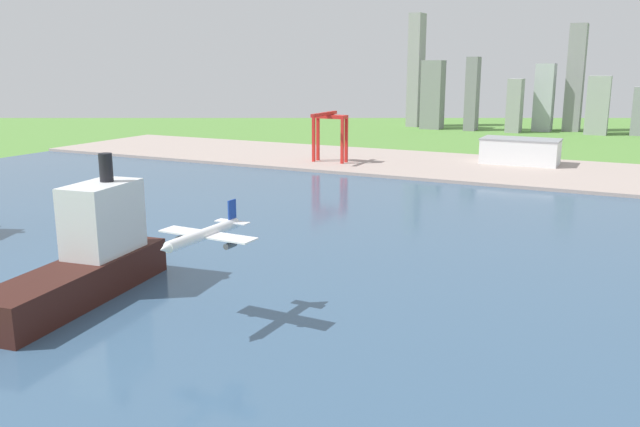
% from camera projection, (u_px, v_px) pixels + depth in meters
% --- Properties ---
extents(ground_plane, '(2400.00, 2400.00, 0.00)m').
position_uv_depth(ground_plane, '(446.00, 226.00, 335.18)').
color(ground_plane, '#578B3C').
extents(water_bay, '(840.00, 360.00, 0.15)m').
position_uv_depth(water_bay, '(408.00, 256.00, 282.72)').
color(water_bay, '#385675').
rests_on(water_bay, ground).
extents(industrial_pier, '(840.00, 140.00, 2.50)m').
position_uv_depth(industrial_pier, '(514.00, 171.00, 500.95)').
color(industrial_pier, '#A9978E').
rests_on(industrial_pier, ground).
extents(airplane_landing, '(33.45, 37.48, 11.56)m').
position_uv_depth(airplane_landing, '(204.00, 235.00, 202.37)').
color(airplane_landing, white).
extents(cargo_ship, '(30.88, 83.36, 49.55)m').
position_uv_depth(cargo_ship, '(88.00, 257.00, 232.10)').
color(cargo_ship, '#381914').
rests_on(cargo_ship, water_bay).
extents(port_crane_red, '(28.18, 42.98, 41.12)m').
position_uv_depth(port_crane_red, '(329.00, 125.00, 528.45)').
color(port_crane_red, red).
rests_on(port_crane_red, industrial_pier).
extents(warehouse_main, '(60.71, 31.65, 20.32)m').
position_uv_depth(warehouse_main, '(520.00, 151.00, 525.67)').
color(warehouse_main, white).
rests_on(warehouse_main, industrial_pier).
extents(distant_skyline, '(326.92, 74.08, 144.60)m').
position_uv_depth(distant_skyline, '(522.00, 91.00, 800.59)').
color(distant_skyline, gray).
rests_on(distant_skyline, ground).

